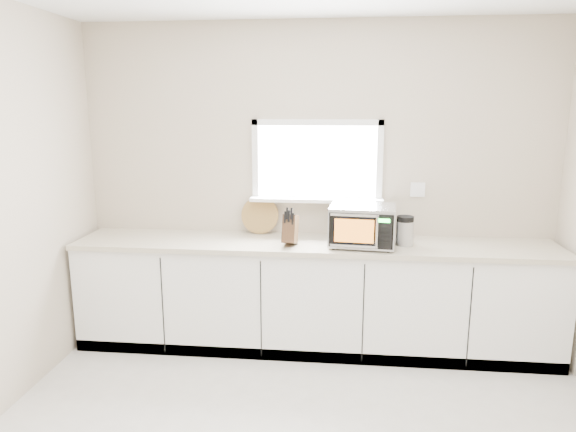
# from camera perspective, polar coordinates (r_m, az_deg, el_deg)

# --- Properties ---
(back_wall) EXTENTS (4.00, 0.17, 2.70)m
(back_wall) POSITION_cam_1_polar(r_m,az_deg,el_deg) (4.41, 3.21, 3.69)
(back_wall) COLOR #C1B19A
(back_wall) RESTS_ON ground
(cabinets) EXTENTS (3.92, 0.60, 0.88)m
(cabinets) POSITION_cam_1_polar(r_m,az_deg,el_deg) (4.35, 2.87, -9.00)
(cabinets) COLOR white
(cabinets) RESTS_ON ground
(countertop) EXTENTS (3.92, 0.64, 0.04)m
(countertop) POSITION_cam_1_polar(r_m,az_deg,el_deg) (4.20, 2.93, -3.18)
(countertop) COLOR beige
(countertop) RESTS_ON cabinets
(microwave) EXTENTS (0.54, 0.46, 0.32)m
(microwave) POSITION_cam_1_polar(r_m,az_deg,el_deg) (4.08, 8.27, -1.00)
(microwave) COLOR black
(microwave) RESTS_ON countertop
(knife_block) EXTENTS (0.13, 0.23, 0.31)m
(knife_block) POSITION_cam_1_polar(r_m,az_deg,el_deg) (4.07, 0.26, -1.41)
(knife_block) COLOR #4D341B
(knife_block) RESTS_ON countertop
(cutting_board) EXTENTS (0.32, 0.08, 0.32)m
(cutting_board) POSITION_cam_1_polar(r_m,az_deg,el_deg) (4.45, -3.14, 0.09)
(cutting_board) COLOR olive
(cutting_board) RESTS_ON countertop
(coffee_grinder) EXTENTS (0.16, 0.16, 0.24)m
(coffee_grinder) POSITION_cam_1_polar(r_m,az_deg,el_deg) (4.18, 12.85, -1.58)
(coffee_grinder) COLOR #ACAEB4
(coffee_grinder) RESTS_ON countertop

